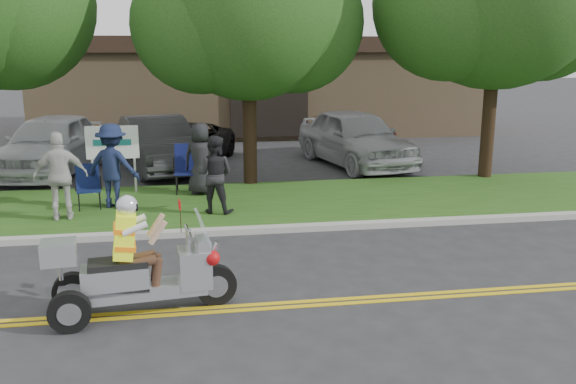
{
  "coord_description": "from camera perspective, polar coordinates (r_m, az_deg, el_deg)",
  "views": [
    {
      "loc": [
        -0.99,
        -8.49,
        3.59
      ],
      "look_at": [
        0.68,
        2.0,
        1.06
      ],
      "focal_mm": 38.0,
      "sensor_mm": 36.0,
      "label": 1
    }
  ],
  "objects": [
    {
      "name": "ground",
      "position": [
        9.27,
        -2.23,
        -9.41
      ],
      "size": [
        120.0,
        120.0,
        0.0
      ],
      "primitive_type": "plane",
      "color": "#28282B",
      "rests_on": "ground"
    },
    {
      "name": "centerline_near",
      "position": [
        8.74,
        -1.77,
        -10.83
      ],
      "size": [
        60.0,
        0.1,
        0.01
      ],
      "primitive_type": "cube",
      "color": "gold",
      "rests_on": "ground"
    },
    {
      "name": "centerline_far",
      "position": [
        8.88,
        -1.91,
        -10.41
      ],
      "size": [
        60.0,
        0.1,
        0.01
      ],
      "primitive_type": "cube",
      "color": "gold",
      "rests_on": "ground"
    },
    {
      "name": "curb",
      "position": [
        12.11,
        -3.96,
        -3.59
      ],
      "size": [
        60.0,
        0.25,
        0.12
      ],
      "primitive_type": "cube",
      "color": "#A8A89E",
      "rests_on": "ground"
    },
    {
      "name": "grass_verge",
      "position": [
        14.17,
        -4.75,
        -1.1
      ],
      "size": [
        60.0,
        4.0,
        0.1
      ],
      "primitive_type": "cube",
      "color": "#244A13",
      "rests_on": "ground"
    },
    {
      "name": "commercial_building",
      "position": [
        27.67,
        -2.86,
        10.11
      ],
      "size": [
        18.0,
        8.2,
        4.0
      ],
      "color": "#9E7F5B",
      "rests_on": "ground"
    },
    {
      "name": "tree_mid",
      "position": [
        15.82,
        -3.57,
        16.43
      ],
      "size": [
        5.88,
        4.8,
        7.05
      ],
      "color": "#332114",
      "rests_on": "ground"
    },
    {
      "name": "business_sign",
      "position": [
        15.39,
        -16.1,
        4.15
      ],
      "size": [
        1.25,
        0.06,
        1.75
      ],
      "color": "silver",
      "rests_on": "ground"
    },
    {
      "name": "trike_scooter",
      "position": [
        8.64,
        -14.22,
        -7.37
      ],
      "size": [
        2.58,
        0.91,
        1.69
      ],
      "rotation": [
        0.0,
        0.0,
        0.12
      ],
      "color": "black",
      "rests_on": "ground"
    },
    {
      "name": "lawn_chair_a",
      "position": [
        15.2,
        -9.4,
        2.5
      ],
      "size": [
        0.63,
        0.65,
        1.17
      ],
      "rotation": [
        0.0,
        0.0,
        -0.02
      ],
      "color": "black",
      "rests_on": "grass_verge"
    },
    {
      "name": "lawn_chair_b",
      "position": [
        14.21,
        -18.2,
        0.76
      ],
      "size": [
        0.59,
        0.61,
        0.97
      ],
      "rotation": [
        0.0,
        0.0,
        0.17
      ],
      "color": "black",
      "rests_on": "grass_verge"
    },
    {
      "name": "spectator_adult_mid",
      "position": [
        13.12,
        -6.89,
        1.65
      ],
      "size": [
        0.98,
        0.88,
        1.67
      ],
      "primitive_type": "imported",
      "rotation": [
        0.0,
        0.0,
        2.79
      ],
      "color": "black",
      "rests_on": "grass_verge"
    },
    {
      "name": "spectator_adult_right",
      "position": [
        13.33,
        -20.5,
        1.41
      ],
      "size": [
        1.13,
        0.62,
        1.83
      ],
      "primitive_type": "imported",
      "rotation": [
        0.0,
        0.0,
        3.31
      ],
      "color": "#B9B8B2",
      "rests_on": "grass_verge"
    },
    {
      "name": "spectator_chair_a",
      "position": [
        13.99,
        -16.1,
        2.37
      ],
      "size": [
        1.36,
        1.03,
        1.87
      ],
      "primitive_type": "imported",
      "rotation": [
        0.0,
        0.0,
        2.83
      ],
      "color": "#16203F",
      "rests_on": "grass_verge"
    },
    {
      "name": "spectator_chair_b",
      "position": [
        14.85,
        -8.17,
        3.12
      ],
      "size": [
        0.99,
        0.82,
        1.74
      ],
      "primitive_type": "imported",
      "rotation": [
        0.0,
        0.0,
        2.77
      ],
      "color": "black",
      "rests_on": "grass_verge"
    },
    {
      "name": "parked_car_far_left",
      "position": [
        18.87,
        -21.26,
        4.2
      ],
      "size": [
        2.92,
        5.39,
        1.74
      ],
      "primitive_type": "imported",
      "rotation": [
        0.0,
        0.0,
        -0.18
      ],
      "color": "silver",
      "rests_on": "ground"
    },
    {
      "name": "parked_car_left",
      "position": [
        18.54,
        -12.09,
        4.44
      ],
      "size": [
        2.93,
        5.11,
        1.59
      ],
      "primitive_type": "imported",
      "rotation": [
        0.0,
        0.0,
        0.27
      ],
      "color": "#313133",
      "rests_on": "ground"
    },
    {
      "name": "parked_car_mid",
      "position": [
        19.52,
        -9.6,
        4.46
      ],
      "size": [
        3.59,
        4.9,
        1.24
      ],
      "primitive_type": "imported",
      "rotation": [
        0.0,
        0.0,
        -0.39
      ],
      "color": "black",
      "rests_on": "ground"
    },
    {
      "name": "parked_car_right",
      "position": [
        19.86,
        7.14,
        4.77
      ],
      "size": [
        2.82,
        4.76,
        1.29
      ],
      "primitive_type": "imported",
      "rotation": [
        0.0,
        0.0,
        0.24
      ],
      "color": "#471110",
      "rests_on": "ground"
    },
    {
      "name": "parked_car_far_right",
      "position": [
        18.99,
        6.32,
        5.1
      ],
      "size": [
        3.12,
        5.47,
        1.75
      ],
      "primitive_type": "imported",
      "rotation": [
        0.0,
        0.0,
        0.22
      ],
      "color": "#9C9DA3",
      "rests_on": "ground"
    }
  ]
}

